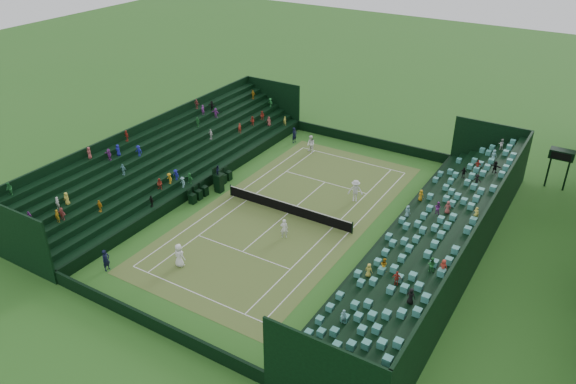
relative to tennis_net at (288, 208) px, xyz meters
The scene contains 18 objects.
ground 0.53m from the tennis_net, ahead, with size 160.00×160.00×0.00m, color #2D6720.
court_surface 0.52m from the tennis_net, ahead, with size 12.97×26.77×0.01m, color #306722.
perimeter_wall_north 15.89m from the tennis_net, 90.00° to the left, with size 17.17×0.20×1.00m, color black.
perimeter_wall_south 15.89m from the tennis_net, 90.00° to the right, with size 17.17×0.20×1.00m, color black.
perimeter_wall_east 8.49m from the tennis_net, ahead, with size 0.20×31.77×1.00m, color black.
perimeter_wall_west 8.49m from the tennis_net, behind, with size 0.20×31.77×1.00m, color black.
north_grandstand 12.70m from the tennis_net, ahead, with size 6.60×32.00×4.90m.
south_grandstand 12.70m from the tennis_net, behind, with size 6.60×32.00×4.90m.
tennis_net is the anchor object (origin of this frame).
scoreboard_tower 24.04m from the tennis_net, 42.03° to the left, with size 2.00×1.00×3.70m.
umpire_chair 7.09m from the tennis_net, behind, with size 0.81×0.81×2.54m.
courtside_chairs 7.76m from the tennis_net, behind, with size 0.56×5.53×1.21m.
player_near_west 10.45m from the tennis_net, 105.18° to the right, with size 0.87×0.57×1.78m, color white.
player_near_east 3.55m from the tennis_net, 63.23° to the right, with size 0.59×0.38×1.61m, color white.
player_far_west 12.15m from the tennis_net, 110.69° to the left, with size 0.87×0.67×1.78m, color white.
player_far_east 6.06m from the tennis_net, 51.68° to the left, with size 1.26×0.73×1.96m, color silver.
line_judge_north 14.40m from the tennis_net, 118.88° to the left, with size 0.60×0.39×1.64m, color black.
line_judge_south 14.71m from the tennis_net, 117.25° to the right, with size 0.59×0.39×1.63m, color black.
Camera 1 is at (20.54, -33.49, 23.59)m, focal length 35.00 mm.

